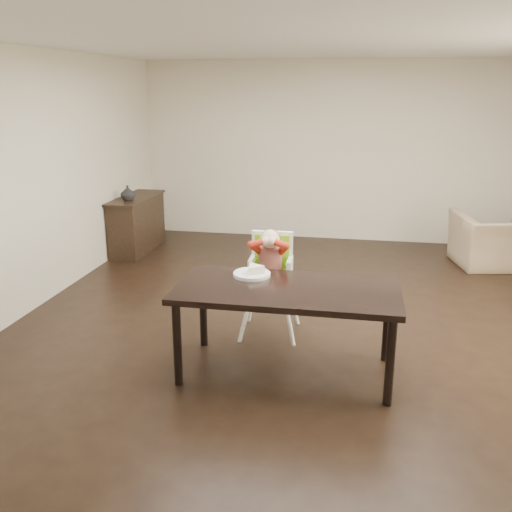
{
  "coord_description": "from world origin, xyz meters",
  "views": [
    {
      "loc": [
        0.43,
        -5.29,
        2.3
      ],
      "look_at": [
        -0.48,
        -0.56,
        0.87
      ],
      "focal_mm": 40.0,
      "sensor_mm": 36.0,
      "label": 1
    }
  ],
  "objects_px": {
    "high_chair": "(271,260)",
    "sideboard": "(137,224)",
    "armchair": "(499,232)",
    "dining_table": "(287,297)"
  },
  "relations": [
    {
      "from": "high_chair",
      "to": "armchair",
      "type": "relative_size",
      "value": 0.97
    },
    {
      "from": "armchair",
      "to": "high_chair",
      "type": "bearing_deg",
      "value": 33.77
    },
    {
      "from": "high_chair",
      "to": "sideboard",
      "type": "height_order",
      "value": "high_chair"
    },
    {
      "from": "dining_table",
      "to": "high_chair",
      "type": "distance_m",
      "value": 0.83
    },
    {
      "from": "dining_table",
      "to": "armchair",
      "type": "bearing_deg",
      "value": 55.79
    },
    {
      "from": "dining_table",
      "to": "high_chair",
      "type": "height_order",
      "value": "high_chair"
    },
    {
      "from": "high_chair",
      "to": "armchair",
      "type": "height_order",
      "value": "high_chair"
    },
    {
      "from": "armchair",
      "to": "sideboard",
      "type": "distance_m",
      "value": 4.98
    },
    {
      "from": "sideboard",
      "to": "armchair",
      "type": "bearing_deg",
      "value": 1.81
    },
    {
      "from": "high_chair",
      "to": "sideboard",
      "type": "bearing_deg",
      "value": 131.34
    }
  ]
}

